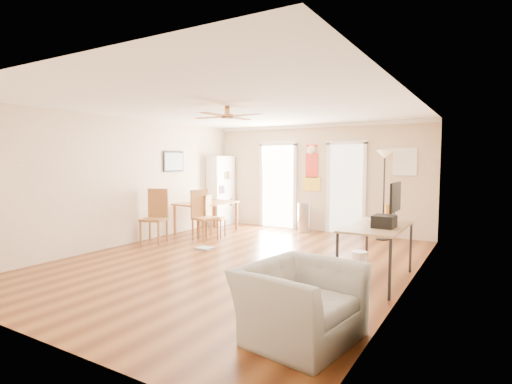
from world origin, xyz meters
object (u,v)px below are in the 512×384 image
Objects in this scene: dining_chair_right_a at (216,216)px; dining_chair_near at (154,216)px; wastebasket_b at (328,275)px; armchair at (300,302)px; printer at (384,221)px; wastebasket_a at (359,260)px; bookshelf at (221,191)px; trash_can at (305,218)px; computer_desk at (377,253)px; dining_table at (207,217)px; torchiere_lamp at (384,195)px; dining_chair_right_b at (205,215)px.

dining_chair_right_a is 0.85× the size of dining_chair_near.
dining_chair_near is 4.28m from wastebasket_b.
armchair is at bearing -47.70° from dining_chair_near.
printer is 1.11m from wastebasket_a.
bookshelf is 5.61× the size of printer.
dining_chair_right_a is 3.68m from wastebasket_a.
armchair is at bearing -152.95° from dining_chair_right_a.
dining_chair_near is 3.40× the size of printer.
computer_desk is at bearing -51.13° from trash_can.
computer_desk is 4.84× the size of wastebasket_b.
dining_table is 5.04m from printer.
dining_chair_right_a is 3.28× the size of wastebasket_a.
dining_chair_right_a reaches higher than wastebasket_b.
computer_desk is (3.92, -1.44, -0.07)m from dining_chair_right_a.
dining_table is at bearing 148.63° from wastebasket_b.
bookshelf is at bearing 75.96° from dining_chair_near.
torchiere_lamp is at bearing 91.92° from wastebasket_b.
dining_chair_near is at bearing 176.10° from printer.
bookshelf is 1.32m from dining_table.
bookshelf is 1.67× the size of armchair.
torchiere_lamp is 6.24× the size of wastebasket_b.
wastebasket_a is at bearing 83.65° from wastebasket_b.
dining_table is 1.54× the size of dining_chair_right_a.
dining_chair_near reaches higher than dining_chair_right_b.
wastebasket_b is at bearing -101.42° from dining_chair_right_b.
printer reaches higher than trash_can.
dining_chair_right_b is 3.74× the size of wastebasket_a.
dining_chair_right_b is at bearing 161.63° from dining_chair_right_a.
torchiere_lamp is at bearing 13.94° from armchair.
trash_can is 0.46× the size of computer_desk.
wastebasket_a is 0.92× the size of wastebasket_b.
torchiere_lamp is at bearing 0.36° from trash_can.
dining_table is 4.44× the size of printer.
wastebasket_b is at bearing -139.18° from dining_chair_right_a.
dining_chair_near is 0.74× the size of computer_desk.
dining_chair_right_a reaches higher than armchair.
dining_chair_right_a is at bearing -131.36° from trash_can.
computer_desk is (4.68, -0.30, -0.15)m from dining_chair_near.
dining_chair_right_b is 4.24m from printer.
trash_can is 2.42× the size of wastebasket_a.
dining_table is 5.05× the size of wastebasket_a.
dining_chair_right_b is 5.01m from armchair.
printer is at bearing -51.04° from computer_desk.
wastebasket_b is at bearing -31.37° from dining_table.
wastebasket_a is at bearing 128.99° from computer_desk.
dining_chair_near is at bearing 149.96° from dining_chair_right_b.
dining_chair_right_b is at bearing 164.84° from computer_desk.
dining_chair_right_b is at bearing -70.58° from bookshelf.
dining_chair_right_b is 3.46× the size of wastebasket_b.
computer_desk is at bearing 130.46° from printer.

